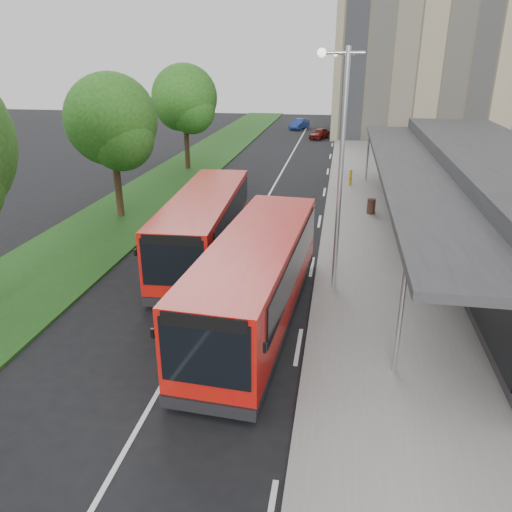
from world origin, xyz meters
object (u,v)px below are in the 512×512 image
(lamp_post_near, at_px, (339,159))
(lamp_post_far, at_px, (343,105))
(car_far, at_px, (299,124))
(bus_main, at_px, (256,279))
(tree_mid, at_px, (112,126))
(tree_far, at_px, (185,102))
(bollard, at_px, (351,178))
(bus_second, at_px, (205,227))
(car_near, at_px, (320,133))
(litter_bin, at_px, (371,206))

(lamp_post_near, bearing_deg, lamp_post_far, 90.00)
(lamp_post_near, relative_size, car_far, 2.29)
(bus_main, height_order, car_far, bus_main)
(car_far, bearing_deg, lamp_post_near, -65.81)
(car_far, bearing_deg, tree_mid, -82.37)
(tree_far, bearing_deg, bollard, -17.12)
(bus_second, bearing_deg, tree_far, 106.11)
(lamp_post_far, xyz_separation_m, car_near, (-2.22, 15.51, -4.19))
(bus_second, bearing_deg, bus_main, -61.58)
(lamp_post_near, bearing_deg, litter_bin, 79.17)
(bus_main, distance_m, bollard, 18.32)
(car_far, bearing_deg, bus_main, -69.08)
(bus_second, height_order, litter_bin, bus_second)
(car_near, bearing_deg, bollard, -61.91)
(bollard, relative_size, car_far, 0.28)
(lamp_post_far, height_order, bus_main, lamp_post_far)
(tree_mid, relative_size, lamp_post_far, 0.90)
(tree_far, height_order, bus_main, tree_far)
(tree_far, relative_size, car_near, 2.39)
(lamp_post_far, height_order, litter_bin, lamp_post_far)
(lamp_post_near, bearing_deg, car_far, 96.59)
(tree_mid, relative_size, litter_bin, 9.37)
(bus_main, relative_size, bus_second, 1.02)
(tree_far, relative_size, car_far, 2.13)
(bus_second, bearing_deg, lamp_post_far, 70.54)
(bus_second, xyz_separation_m, litter_bin, (7.03, 7.20, -0.86))
(tree_mid, xyz_separation_m, bollard, (11.88, 8.34, -4.02))
(lamp_post_near, bearing_deg, tree_far, 120.29)
(car_far, bearing_deg, car_near, -51.23)
(tree_far, xyz_separation_m, bollard, (11.88, -3.66, -4.17))
(lamp_post_far, bearing_deg, bus_second, -106.35)
(tree_far, distance_m, car_far, 24.58)
(bollard, height_order, car_near, bollard)
(bus_second, bearing_deg, car_far, 86.41)
(lamp_post_near, relative_size, bus_main, 0.80)
(bus_second, distance_m, litter_bin, 10.10)
(lamp_post_near, xyz_separation_m, car_far, (-4.90, 42.45, -4.14))
(bus_main, distance_m, car_far, 45.19)
(lamp_post_near, xyz_separation_m, car_near, (-2.22, 35.51, -4.19))
(lamp_post_near, relative_size, litter_bin, 10.38)
(tree_mid, bearing_deg, lamp_post_far, 49.32)
(tree_far, xyz_separation_m, lamp_post_far, (11.13, 0.95, -0.09))
(lamp_post_far, xyz_separation_m, litter_bin, (1.79, -10.65, -4.18))
(car_near, bearing_deg, tree_far, -98.75)
(tree_mid, relative_size, car_far, 2.07)
(car_far, bearing_deg, litter_bin, -60.97)
(tree_mid, height_order, car_near, tree_mid)
(lamp_post_far, distance_m, car_far, 23.35)
(bus_main, distance_m, bus_second, 5.64)
(car_near, bearing_deg, lamp_post_far, -62.19)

